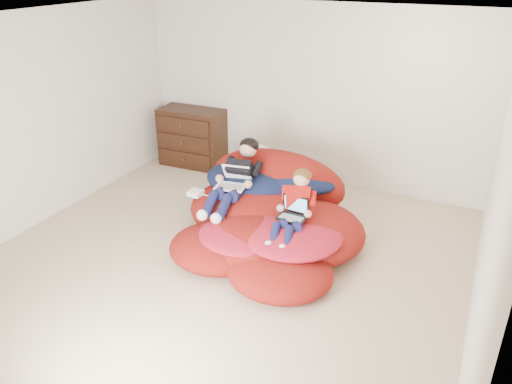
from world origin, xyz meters
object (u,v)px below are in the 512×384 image
object	(u,v)px
younger_boy	(295,205)
laptop_white	(233,180)
dresser	(192,137)
older_boy	(237,175)
beanbag_pile	(268,215)
laptop_black	(293,212)

from	to	relation	value
younger_boy	laptop_white	bearing A→B (deg)	163.37
dresser	laptop_white	bearing A→B (deg)	-44.63
laptop_white	older_boy	bearing A→B (deg)	90.00
beanbag_pile	younger_boy	distance (m)	0.61
dresser	younger_boy	bearing A→B (deg)	-36.37
dresser	beanbag_pile	world-z (taller)	dresser
beanbag_pile	laptop_black	bearing A→B (deg)	-34.69
older_boy	laptop_black	world-z (taller)	older_boy
younger_boy	laptop_black	size ratio (longest dim) A/B	2.78
beanbag_pile	younger_boy	bearing A→B (deg)	-31.73
older_boy	younger_boy	world-z (taller)	older_boy
younger_boy	laptop_white	xyz separation A→B (m)	(-0.88, 0.26, 0.01)
laptop_white	laptop_black	bearing A→B (deg)	-18.48
older_boy	laptop_white	bearing A→B (deg)	-90.00
younger_boy	laptop_white	world-z (taller)	younger_boy
laptop_white	beanbag_pile	bearing A→B (deg)	-0.17
beanbag_pile	older_boy	size ratio (longest dim) A/B	2.04
beanbag_pile	laptop_white	xyz separation A→B (m)	(-0.46, 0.00, 0.36)
dresser	younger_boy	distance (m)	3.02
dresser	laptop_black	distance (m)	3.03
laptop_white	laptop_black	world-z (taller)	laptop_white
older_boy	dresser	bearing A→B (deg)	137.25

